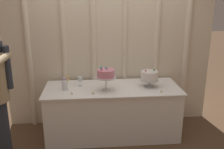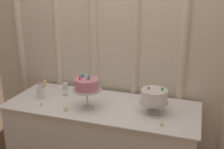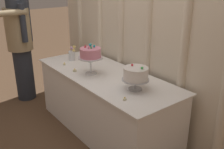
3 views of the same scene
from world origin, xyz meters
name	(u,v)px [view 3 (image 3 of 3)]	position (x,y,z in m)	size (l,w,h in m)	color
ground_plane	(99,132)	(0.00, 0.00, 0.00)	(24.00, 24.00, 0.00)	brown
draped_curtain	(136,23)	(0.01, 0.57, 1.33)	(3.33, 0.15, 2.60)	beige
cake_table	(105,103)	(0.00, 0.10, 0.39)	(2.01, 0.80, 0.77)	white
cake_display_nearleft	(90,54)	(-0.10, -0.03, 1.02)	(0.29, 0.29, 0.36)	silver
cake_display_nearright	(136,74)	(0.55, 0.09, 0.94)	(0.28, 0.28, 0.26)	#B2B2B7
wine_glass	(90,55)	(-0.48, 0.21, 0.87)	(0.06, 0.06, 0.15)	silver
flower_vase	(72,54)	(-0.69, 0.05, 0.86)	(0.11, 0.08, 0.22)	silver
tealight_far_left	(64,64)	(-0.59, -0.12, 0.78)	(0.04, 0.04, 0.03)	beige
tealight_near_left	(75,71)	(-0.29, -0.14, 0.78)	(0.05, 0.05, 0.04)	beige
tealight_near_right	(125,99)	(0.67, -0.15, 0.78)	(0.04, 0.04, 0.03)	beige
guest_man_dark_suit	(21,37)	(-1.53, -0.33, 0.99)	(0.49, 0.35, 1.78)	#282D38
guest_girl_blue_dress	(20,45)	(-1.53, -0.36, 0.88)	(0.52, 0.72, 1.62)	#282D38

